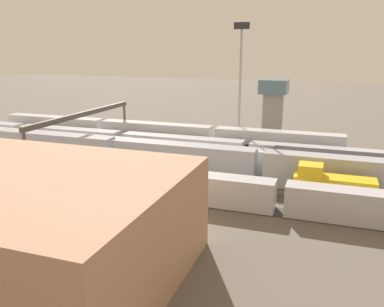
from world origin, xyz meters
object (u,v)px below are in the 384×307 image
at_px(train_on_track_2, 125,149).
at_px(light_mast_0, 240,70).
at_px(train_on_track_3, 260,167).
at_px(control_tower, 273,104).
at_px(train_on_track_0, 156,135).
at_px(signal_gantry, 83,119).
at_px(train_on_track_5, 97,175).
at_px(train_on_track_1, 182,147).
at_px(train_on_track_4, 331,188).

height_order(train_on_track_2, light_mast_0, light_mast_0).
relative_size(train_on_track_3, control_tower, 7.39).
distance_m(train_on_track_0, light_mast_0, 21.01).
height_order(light_mast_0, signal_gantry, light_mast_0).
bearing_deg(control_tower, train_on_track_3, 95.19).
xyz_separation_m(train_on_track_2, light_mast_0, (-17.70, -13.05, 13.52)).
bearing_deg(train_on_track_5, train_on_track_1, -104.58).
bearing_deg(train_on_track_0, train_on_track_2, 81.56).
distance_m(train_on_track_5, train_on_track_4, 31.74).
height_order(train_on_track_4, light_mast_0, light_mast_0).
distance_m(train_on_track_3, signal_gantry, 32.05).
height_order(train_on_track_3, train_on_track_0, same).
relative_size(train_on_track_1, signal_gantry, 3.99).
height_order(train_on_track_5, light_mast_0, light_mast_0).
distance_m(train_on_track_0, train_on_track_5, 25.11).
bearing_deg(signal_gantry, control_tower, -133.31).
bearing_deg(train_on_track_1, train_on_track_4, 150.15).
bearing_deg(control_tower, train_on_track_1, 60.15).
distance_m(train_on_track_5, light_mast_0, 34.14).
relative_size(train_on_track_0, control_tower, 5.52).
distance_m(train_on_track_0, train_on_track_2, 10.12).
bearing_deg(control_tower, train_on_track_2, 51.62).
bearing_deg(light_mast_0, train_on_track_3, 112.05).
distance_m(train_on_track_3, train_on_track_5, 23.52).
distance_m(train_on_track_5, signal_gantry, 17.09).
height_order(train_on_track_1, light_mast_0, light_mast_0).
distance_m(train_on_track_2, light_mast_0, 25.82).
distance_m(train_on_track_0, train_on_track_4, 39.09).
distance_m(train_on_track_0, signal_gantry, 15.66).
distance_m(train_on_track_3, train_on_track_0, 27.91).
bearing_deg(control_tower, light_mast_0, 73.67).
height_order(train_on_track_5, train_on_track_4, train_on_track_4).
distance_m(train_on_track_2, signal_gantry, 8.89).
xyz_separation_m(train_on_track_4, control_tower, (13.04, -37.82, 5.42)).
bearing_deg(train_on_track_4, train_on_track_2, -15.92).
bearing_deg(train_on_track_5, train_on_track_4, -170.94).
bearing_deg(signal_gantry, light_mast_0, -147.33).
distance_m(train_on_track_3, light_mast_0, 23.41).
xyz_separation_m(train_on_track_5, train_on_track_4, (-31.34, -5.00, 0.09)).
height_order(train_on_track_3, train_on_track_5, train_on_track_3).
bearing_deg(train_on_track_3, train_on_track_5, 25.17).
bearing_deg(train_on_track_3, signal_gantry, -4.53).
relative_size(train_on_track_2, signal_gantry, 3.02).
height_order(train_on_track_2, train_on_track_5, same).
relative_size(train_on_track_0, light_mast_0, 2.97).
height_order(signal_gantry, control_tower, control_tower).
relative_size(train_on_track_0, signal_gantry, 2.38).
bearing_deg(light_mast_0, train_on_track_2, 36.40).
height_order(train_on_track_4, signal_gantry, signal_gantry).
xyz_separation_m(light_mast_0, control_tower, (-4.33, -14.77, -8.03)).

